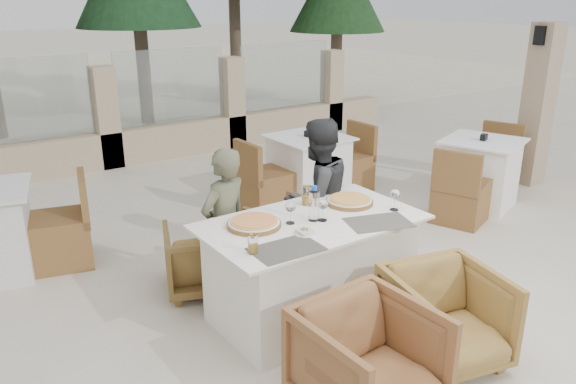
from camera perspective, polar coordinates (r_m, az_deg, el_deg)
ground at (r=4.37m, az=3.19°, el=-12.47°), size 80.00×80.00×0.00m
perimeter_wall_far at (r=8.18m, az=-18.06°, el=7.88°), size 10.00×0.34×1.60m
lantern_pillar at (r=7.70m, az=24.04°, el=8.01°), size 0.34×0.34×2.00m
dining_table at (r=4.21m, az=2.36°, el=-7.75°), size 1.60×0.90×0.77m
placemat_near_left at (r=3.60m, az=-0.16°, el=-5.81°), size 0.46×0.32×0.00m
placemat_near_right at (r=4.05m, az=9.20°, el=-3.07°), size 0.52×0.43×0.00m
pizza_left at (r=3.94m, az=-3.47°, el=-3.18°), size 0.49×0.49×0.05m
pizza_right at (r=4.38m, az=6.27°, el=-0.90°), size 0.36×0.36×0.05m
water_bottle at (r=4.00m, az=2.66°, el=-1.15°), size 0.09×0.09×0.26m
wine_glass_centre at (r=3.96m, az=0.24°, el=-1.97°), size 0.10×0.10×0.18m
wine_glass_near at (r=4.01m, az=3.56°, el=-1.70°), size 0.10×0.10×0.18m
wine_glass_corner at (r=4.28m, az=10.80°, el=-0.66°), size 0.09×0.09×0.18m
beer_glass_left at (r=3.53m, az=-3.60°, el=-5.28°), size 0.08×0.08×0.13m
beer_glass_right at (r=4.32m, az=1.92°, el=-0.35°), size 0.08×0.08×0.15m
olive_dish at (r=3.81m, az=1.72°, el=-4.00°), size 0.13×0.13×0.04m
armchair_far_left at (r=4.66m, az=-8.70°, el=-6.65°), size 0.76×0.77×0.55m
armchair_far_right at (r=5.02m, az=0.26°, el=-4.28°), size 0.74×0.76×0.58m
armchair_near_left at (r=3.36m, az=8.20°, el=-16.77°), size 0.73×0.75×0.66m
armchair_near_right at (r=3.88m, az=15.67°, el=-12.20°), size 0.83×0.84×0.64m
diner_left at (r=4.33m, az=-6.44°, el=-3.55°), size 0.52×0.42×1.25m
diner_right at (r=4.74m, az=2.99°, el=-0.62°), size 0.70×0.57×1.36m
bg_table_b at (r=6.56m, az=2.09°, el=2.39°), size 1.66×0.85×0.77m
bg_table_c at (r=6.75m, az=18.89°, el=1.82°), size 1.82×1.33×0.77m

